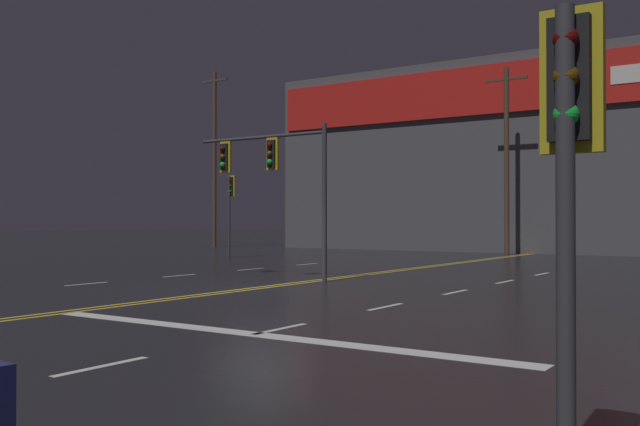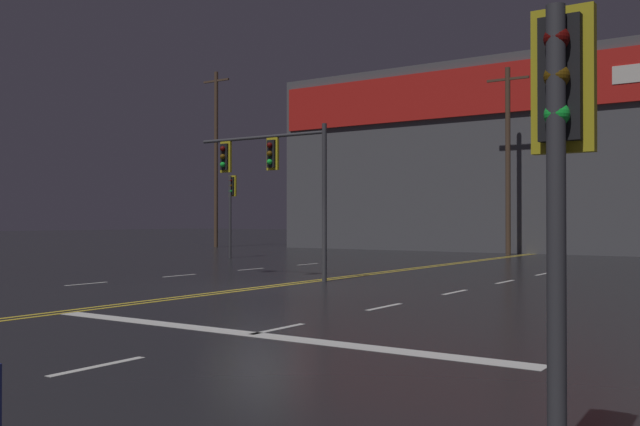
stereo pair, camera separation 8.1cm
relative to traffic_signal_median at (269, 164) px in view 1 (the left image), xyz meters
name	(u,v)px [view 1 (the left image)]	position (x,y,z in m)	size (l,w,h in m)	color
ground_plane	(260,288)	(1.64, -2.47, -3.49)	(200.00, 200.00, 0.00)	black
road_markings	(259,293)	(2.51, -3.57, -3.49)	(14.12, 60.00, 0.01)	gold
traffic_signal_median	(269,164)	(0.00, 0.00, 0.00)	(4.80, 0.36, 4.60)	#38383D
traffic_signal_corner_southeast	(570,133)	(12.16, -12.29, -1.13)	(0.42, 0.36, 3.22)	#38383D
traffic_signal_corner_northwest	(230,197)	(-8.92, 8.50, -0.61)	(0.42, 0.36, 3.92)	#38383D
building_backdrop	(557,158)	(1.64, 25.51, 1.98)	(32.57, 10.23, 10.91)	#4C4C51
utility_pole_row	(507,148)	(1.08, 18.43, 1.99)	(45.49, 0.26, 11.76)	#4C3828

